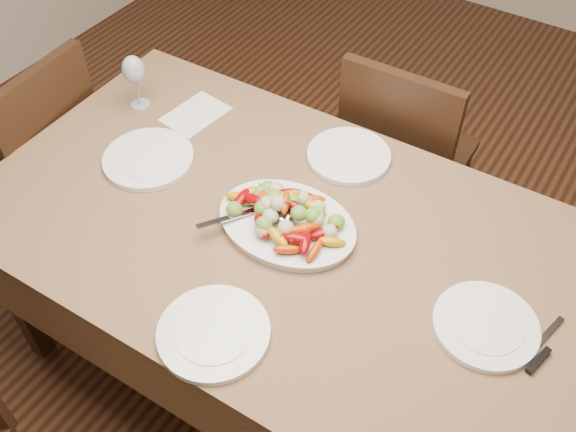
# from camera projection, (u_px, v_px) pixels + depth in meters

# --- Properties ---
(floor) EXTENTS (6.00, 6.00, 0.00)m
(floor) POSITION_uv_depth(u_px,v_px,m) (319.00, 419.00, 2.23)
(floor) COLOR #371E10
(floor) RESTS_ON ground
(dining_table) EXTENTS (1.86, 1.08, 0.76)m
(dining_table) POSITION_uv_depth(u_px,v_px,m) (288.00, 308.00, 2.09)
(dining_table) COLOR brown
(dining_table) RESTS_ON ground
(chair_far) EXTENTS (0.43, 0.43, 0.95)m
(chair_far) POSITION_uv_depth(u_px,v_px,m) (409.00, 154.00, 2.46)
(chair_far) COLOR black
(chair_far) RESTS_ON ground
(chair_left) EXTENTS (0.45, 0.45, 0.95)m
(chair_left) POSITION_uv_depth(u_px,v_px,m) (30.00, 164.00, 2.42)
(chair_left) COLOR black
(chair_left) RESTS_ON ground
(serving_platter) EXTENTS (0.40, 0.30, 0.02)m
(serving_platter) POSITION_uv_depth(u_px,v_px,m) (287.00, 225.00, 1.81)
(serving_platter) COLOR white
(serving_platter) RESTS_ON dining_table
(roasted_vegetables) EXTENTS (0.33, 0.23, 0.09)m
(roasted_vegetables) POSITION_uv_depth(u_px,v_px,m) (287.00, 211.00, 1.77)
(roasted_vegetables) COLOR #740205
(roasted_vegetables) RESTS_ON serving_platter
(serving_spoon) EXTENTS (0.27, 0.19, 0.03)m
(serving_spoon) POSITION_uv_depth(u_px,v_px,m) (260.00, 215.00, 1.78)
(serving_spoon) COLOR #9EA0A8
(serving_spoon) RESTS_ON serving_platter
(plate_left) EXTENTS (0.28, 0.28, 0.02)m
(plate_left) POSITION_uv_depth(u_px,v_px,m) (148.00, 159.00, 2.00)
(plate_left) COLOR white
(plate_left) RESTS_ON dining_table
(plate_right) EXTENTS (0.26, 0.26, 0.02)m
(plate_right) POSITION_uv_depth(u_px,v_px,m) (486.00, 326.00, 1.59)
(plate_right) COLOR white
(plate_right) RESTS_ON dining_table
(plate_far) EXTENTS (0.26, 0.26, 0.02)m
(plate_far) POSITION_uv_depth(u_px,v_px,m) (349.00, 156.00, 2.01)
(plate_far) COLOR white
(plate_far) RESTS_ON dining_table
(plate_near) EXTENTS (0.28, 0.28, 0.02)m
(plate_near) POSITION_uv_depth(u_px,v_px,m) (214.00, 333.00, 1.57)
(plate_near) COLOR white
(plate_near) RESTS_ON dining_table
(wine_glass) EXTENTS (0.08, 0.08, 0.20)m
(wine_glass) POSITION_uv_depth(u_px,v_px,m) (136.00, 80.00, 2.13)
(wine_glass) COLOR #8C99A5
(wine_glass) RESTS_ON dining_table
(menu_card) EXTENTS (0.17, 0.23, 0.00)m
(menu_card) POSITION_uv_depth(u_px,v_px,m) (196.00, 114.00, 2.17)
(menu_card) COLOR silver
(menu_card) RESTS_ON dining_table
(table_knife) EXTENTS (0.06, 0.20, 0.01)m
(table_knife) POSITION_uv_depth(u_px,v_px,m) (543.00, 347.00, 1.55)
(table_knife) COLOR #9EA0A8
(table_knife) RESTS_ON dining_table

